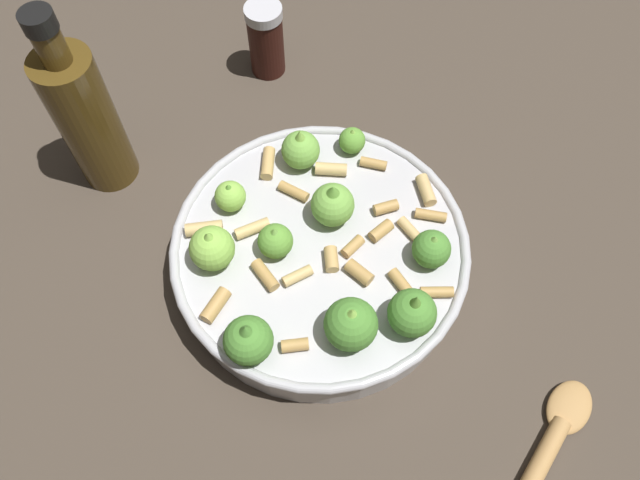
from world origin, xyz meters
name	(u,v)px	position (x,y,z in m)	size (l,w,h in m)	color
ground_plane	(320,268)	(0.00, 0.00, 0.00)	(2.40, 2.40, 0.00)	#42382D
cooking_pan	(320,255)	(0.00, 0.00, 0.03)	(0.28, 0.28, 0.10)	#B7B7BC
pepper_shaker	(266,40)	(0.25, 0.10, 0.04)	(0.04, 0.04, 0.09)	#33140F
olive_oil_bottle	(86,117)	(0.09, 0.24, 0.09)	(0.06, 0.06, 0.21)	#4C3814
wooden_spoon	(533,478)	(-0.17, -0.20, 0.01)	(0.21, 0.13, 0.02)	#B2844C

